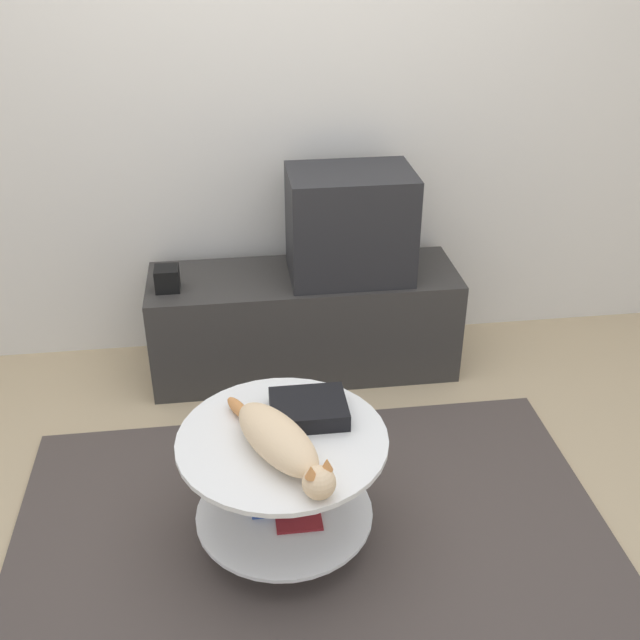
{
  "coord_description": "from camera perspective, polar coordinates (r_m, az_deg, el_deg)",
  "views": [
    {
      "loc": [
        -0.22,
        -1.87,
        1.96
      ],
      "look_at": [
        0.09,
        0.51,
        0.59
      ],
      "focal_mm": 42.0,
      "sensor_mm": 36.0,
      "label": 1
    }
  ],
  "objects": [
    {
      "name": "tv_stand",
      "position": [
        3.45,
        -1.21,
        -0.15
      ],
      "size": [
        1.38,
        0.45,
        0.48
      ],
      "color": "#33302D",
      "rests_on": "ground_plane"
    },
    {
      "name": "cat",
      "position": [
        2.29,
        -2.99,
        -9.31
      ],
      "size": [
        0.32,
        0.53,
        0.12
      ],
      "rotation": [
        0.0,
        0.0,
        -1.09
      ],
      "color": "beige",
      "rests_on": "coffee_table"
    },
    {
      "name": "speaker",
      "position": [
        3.26,
        -11.57,
        3.1
      ],
      "size": [
        0.1,
        0.1,
        0.1
      ],
      "color": "black",
      "rests_on": "tv_stand"
    },
    {
      "name": "rug",
      "position": [
        2.71,
        -0.51,
        -16.37
      ],
      "size": [
        2.08,
        1.4,
        0.02
      ],
      "color": "#4C423D",
      "rests_on": "ground_plane"
    },
    {
      "name": "coffee_table",
      "position": [
        2.51,
        -2.82,
        -11.78
      ],
      "size": [
        0.68,
        0.68,
        0.44
      ],
      "color": "#B2B2B7",
      "rests_on": "rug"
    },
    {
      "name": "dvd_box",
      "position": [
        2.47,
        -0.9,
        -6.79
      ],
      "size": [
        0.25,
        0.2,
        0.06
      ],
      "color": "black",
      "rests_on": "coffee_table"
    },
    {
      "name": "tv",
      "position": [
        3.25,
        2.31,
        7.28
      ],
      "size": [
        0.53,
        0.37,
        0.47
      ],
      "color": "#232326",
      "rests_on": "tv_stand"
    },
    {
      "name": "ground_plane",
      "position": [
        2.71,
        -0.51,
        -16.52
      ],
      "size": [
        12.0,
        12.0,
        0.0
      ],
      "primitive_type": "plane",
      "color": "tan"
    },
    {
      "name": "wall_back",
      "position": [
        3.36,
        -3.74,
        18.3
      ],
      "size": [
        8.0,
        0.05,
        2.6
      ],
      "color": "silver",
      "rests_on": "ground_plane"
    }
  ]
}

